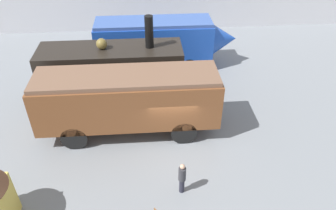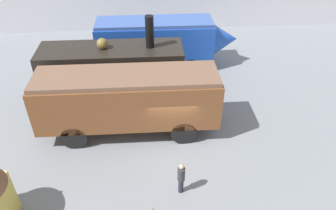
% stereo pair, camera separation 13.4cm
% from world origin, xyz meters
% --- Properties ---
extents(ground_plane, '(80.00, 80.00, 0.00)m').
position_xyz_m(ground_plane, '(0.00, 0.00, 0.00)').
color(ground_plane, gray).
extents(streamlined_locomotive, '(10.18, 2.46, 3.56)m').
position_xyz_m(streamlined_locomotive, '(0.14, 8.42, 2.08)').
color(streamlined_locomotive, blue).
rests_on(streamlined_locomotive, ground_plane).
extents(steam_locomotive, '(8.49, 2.56, 5.47)m').
position_xyz_m(steam_locomotive, '(-3.32, 4.17, 2.16)').
color(steam_locomotive, black).
rests_on(steam_locomotive, ground_plane).
extents(passenger_coach_wooden, '(9.58, 2.65, 3.68)m').
position_xyz_m(passenger_coach_wooden, '(-2.29, 0.90, 2.26)').
color(passenger_coach_wooden, brown).
rests_on(passenger_coach_wooden, ground_plane).
extents(visitor_person, '(0.34, 0.34, 1.71)m').
position_xyz_m(visitor_person, '(0.12, -3.61, 0.93)').
color(visitor_person, '#262633').
rests_on(visitor_person, ground_plane).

